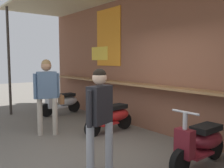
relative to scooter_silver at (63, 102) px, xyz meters
The scene contains 7 objects.
ground_plane 3.91m from the scooter_silver, 16.12° to the right, with size 31.40×31.40×0.00m, color #605B54.
market_stall_facade 4.12m from the scooter_silver, 11.60° to the left, with size 11.22×2.52×3.45m.
scooter_silver is the anchor object (origin of this frame).
scooter_red 2.56m from the scooter_silver, ahead, with size 0.47×1.40×0.97m.
scooter_maroon 4.95m from the scooter_silver, ahead, with size 0.46×1.40×0.97m.
shopper_browsing 2.35m from the scooter_silver, 35.43° to the right, with size 0.35×0.69×1.74m.
shopper_passing 4.50m from the scooter_silver, 19.82° to the right, with size 0.31×0.53×1.61m.
Camera 1 is at (3.39, -2.50, 1.73)m, focal length 39.54 mm.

